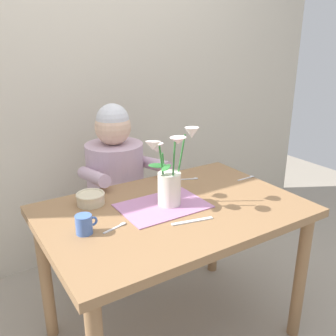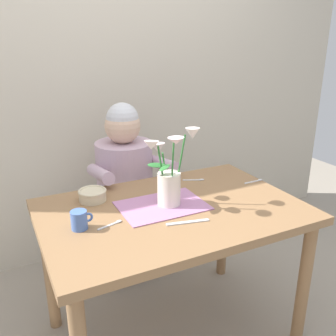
# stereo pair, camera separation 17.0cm
# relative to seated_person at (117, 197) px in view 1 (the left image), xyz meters

# --- Properties ---
(ground_plane) EXTENTS (6.00, 6.00, 0.00)m
(ground_plane) POSITION_rel_seated_person_xyz_m (0.01, -0.62, -0.56)
(ground_plane) COLOR gray
(wood_panel_backdrop) EXTENTS (4.00, 0.10, 2.50)m
(wood_panel_backdrop) POSITION_rel_seated_person_xyz_m (0.01, 0.43, 0.69)
(wood_panel_backdrop) COLOR beige
(wood_panel_backdrop) RESTS_ON ground_plane
(dining_table) EXTENTS (1.20, 0.80, 0.74)m
(dining_table) POSITION_rel_seated_person_xyz_m (0.01, -0.62, 0.08)
(dining_table) COLOR olive
(dining_table) RESTS_ON ground_plane
(seated_person) EXTENTS (0.45, 0.47, 1.14)m
(seated_person) POSITION_rel_seated_person_xyz_m (0.00, 0.00, 0.00)
(seated_person) COLOR #4C4C56
(seated_person) RESTS_ON ground_plane
(striped_placemat) EXTENTS (0.40, 0.28, 0.00)m
(striped_placemat) POSITION_rel_seated_person_xyz_m (-0.02, -0.58, 0.18)
(striped_placemat) COLOR #B275A3
(striped_placemat) RESTS_ON dining_table
(flower_vase) EXTENTS (0.29, 0.27, 0.37)m
(flower_vase) POSITION_rel_seated_person_xyz_m (0.02, -0.58, 0.33)
(flower_vase) COLOR silver
(flower_vase) RESTS_ON dining_table
(ceramic_bowl) EXTENTS (0.14, 0.14, 0.06)m
(ceramic_bowl) POSITION_rel_seated_person_xyz_m (-0.30, -0.37, 0.21)
(ceramic_bowl) COLOR beige
(ceramic_bowl) RESTS_ON dining_table
(dinner_knife) EXTENTS (0.19, 0.06, 0.00)m
(dinner_knife) POSITION_rel_seated_person_xyz_m (0.00, -0.78, 0.18)
(dinner_knife) COLOR silver
(dinner_knife) RESTS_ON dining_table
(tea_cup) EXTENTS (0.09, 0.07, 0.08)m
(tea_cup) POSITION_rel_seated_person_xyz_m (-0.42, -0.62, 0.22)
(tea_cup) COLOR #476BB7
(tea_cup) RESTS_ON dining_table
(spoon_0) EXTENTS (0.12, 0.02, 0.01)m
(spoon_0) POSITION_rel_seated_person_xyz_m (0.57, -0.53, 0.18)
(spoon_0) COLOR silver
(spoon_0) RESTS_ON dining_table
(spoon_1) EXTENTS (0.12, 0.05, 0.01)m
(spoon_1) POSITION_rel_seated_person_xyz_m (-0.28, -0.65, 0.18)
(spoon_1) COLOR silver
(spoon_1) RESTS_ON dining_table
(spoon_2) EXTENTS (0.11, 0.06, 0.01)m
(spoon_2) POSITION_rel_seated_person_xyz_m (0.29, -0.37, 0.18)
(spoon_2) COLOR silver
(spoon_2) RESTS_ON dining_table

